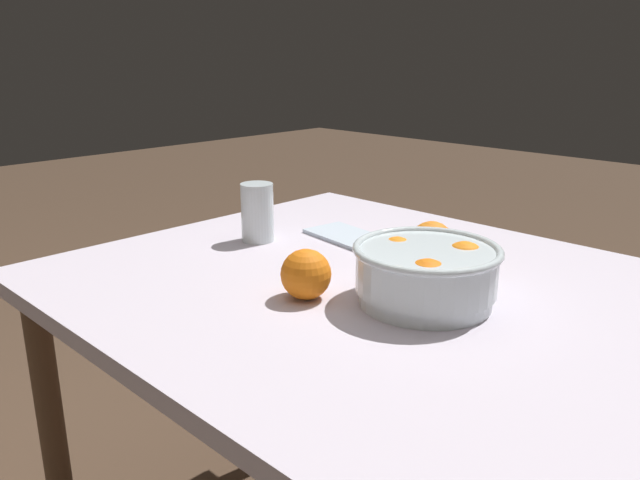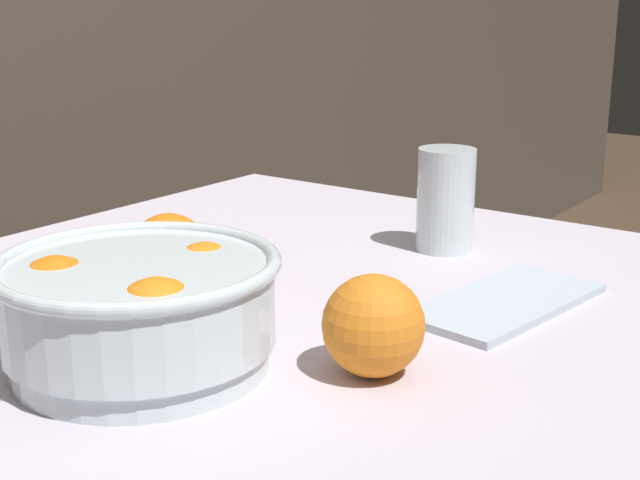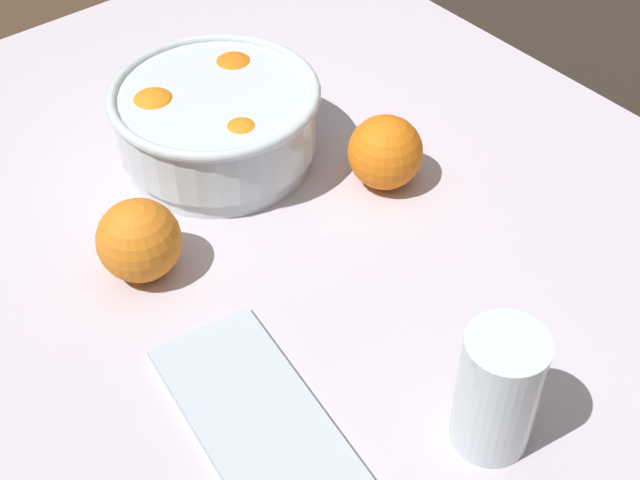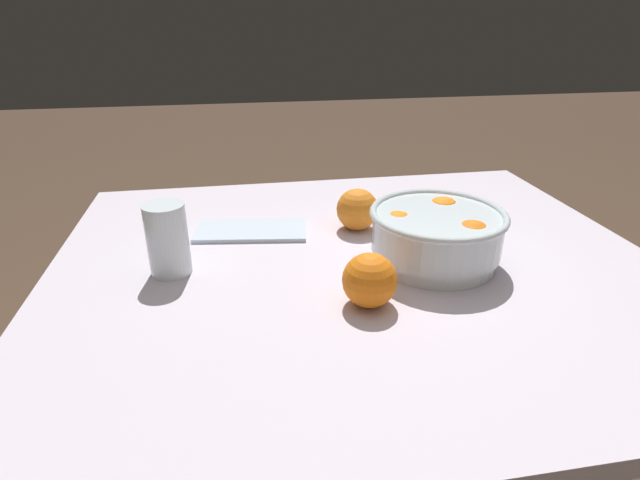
{
  "view_description": "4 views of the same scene",
  "coord_description": "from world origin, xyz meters",
  "px_view_note": "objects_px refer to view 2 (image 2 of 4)",
  "views": [
    {
      "loc": [
        -0.66,
        0.79,
        1.12
      ],
      "look_at": [
        0.08,
        0.04,
        0.8
      ],
      "focal_mm": 35.0,
      "sensor_mm": 36.0,
      "label": 1
    },
    {
      "loc": [
        -0.59,
        -0.5,
        1.04
      ],
      "look_at": [
        0.12,
        0.02,
        0.79
      ],
      "focal_mm": 50.0,
      "sensor_mm": 36.0,
      "label": 2
    },
    {
      "loc": [
        0.56,
        -0.4,
        1.38
      ],
      "look_at": [
        0.08,
        -0.0,
        0.77
      ],
      "focal_mm": 50.0,
      "sensor_mm": 36.0,
      "label": 3
    },
    {
      "loc": [
        0.2,
        0.76,
        1.14
      ],
      "look_at": [
        0.06,
        -0.02,
        0.77
      ],
      "focal_mm": 28.0,
      "sensor_mm": 36.0,
      "label": 4
    }
  ],
  "objects_px": {
    "juice_glass": "(445,206)",
    "orange_loose_front": "(169,253)",
    "fruit_bowl": "(139,307)",
    "orange_loose_near_bowl": "(373,326)"
  },
  "relations": [
    {
      "from": "juice_glass",
      "to": "orange_loose_front",
      "type": "relative_size",
      "value": 1.48
    },
    {
      "from": "juice_glass",
      "to": "orange_loose_front",
      "type": "xyz_separation_m",
      "value": [
        -0.3,
        0.15,
        -0.01
      ]
    },
    {
      "from": "fruit_bowl",
      "to": "juice_glass",
      "type": "relative_size",
      "value": 1.9
    },
    {
      "from": "orange_loose_front",
      "to": "juice_glass",
      "type": "bearing_deg",
      "value": -27.01
    },
    {
      "from": "fruit_bowl",
      "to": "orange_loose_near_bowl",
      "type": "distance_m",
      "value": 0.19
    },
    {
      "from": "juice_glass",
      "to": "orange_loose_near_bowl",
      "type": "xyz_separation_m",
      "value": [
        -0.35,
        -0.12,
        -0.01
      ]
    },
    {
      "from": "orange_loose_near_bowl",
      "to": "orange_loose_front",
      "type": "relative_size",
      "value": 1.01
    },
    {
      "from": "fruit_bowl",
      "to": "orange_loose_near_bowl",
      "type": "bearing_deg",
      "value": -57.71
    },
    {
      "from": "fruit_bowl",
      "to": "juice_glass",
      "type": "xyz_separation_m",
      "value": [
        0.45,
        -0.04,
        0.0
      ]
    },
    {
      "from": "fruit_bowl",
      "to": "orange_loose_front",
      "type": "bearing_deg",
      "value": 38.32
    }
  ]
}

